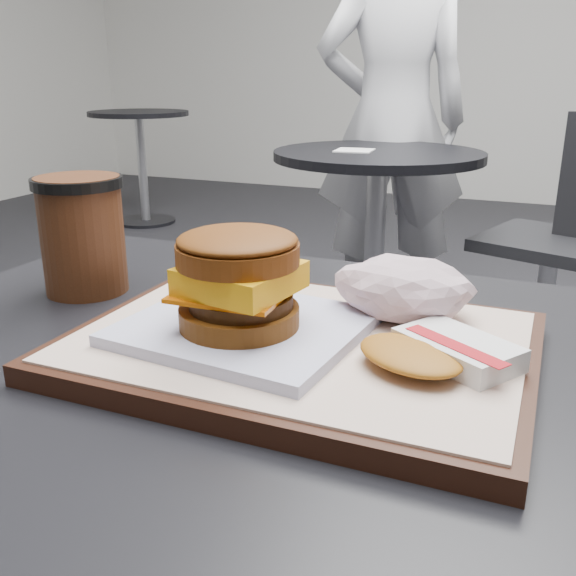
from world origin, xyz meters
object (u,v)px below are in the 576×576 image
(customer_table, at_px, (273,533))
(patron, at_px, (392,121))
(hash_brown, at_px, (436,352))
(crumpled_wrapper, at_px, (404,288))
(coffee_cup, at_px, (82,230))
(breakfast_sandwich, at_px, (241,291))
(neighbor_table, at_px, (376,210))
(serving_tray, at_px, (301,346))
(neighbor_chair, at_px, (576,230))

(customer_table, height_order, patron, patron)
(hash_brown, height_order, crumpled_wrapper, crumpled_wrapper)
(customer_table, bearing_deg, coffee_cup, 163.32)
(crumpled_wrapper, distance_m, patron, 2.05)
(customer_table, relative_size, patron, 0.49)
(customer_table, relative_size, breakfast_sandwich, 3.90)
(breakfast_sandwich, relative_size, neighbor_table, 0.27)
(breakfast_sandwich, bearing_deg, neighbor_table, 101.19)
(crumpled_wrapper, xyz_separation_m, patron, (-0.51, 1.99, 0.00))
(crumpled_wrapper, height_order, patron, patron)
(serving_tray, bearing_deg, crumpled_wrapper, 47.63)
(crumpled_wrapper, relative_size, neighbor_chair, 0.14)
(hash_brown, bearing_deg, serving_tray, 173.19)
(coffee_cup, bearing_deg, hash_brown, -11.86)
(patron, bearing_deg, crumpled_wrapper, 83.16)
(serving_tray, height_order, coffee_cup, coffee_cup)
(neighbor_table, distance_m, neighbor_chair, 0.65)
(patron, bearing_deg, breakfast_sandwich, 79.52)
(coffee_cup, bearing_deg, breakfast_sandwich, -20.90)
(serving_tray, distance_m, neighbor_table, 1.70)
(customer_table, bearing_deg, breakfast_sandwich, -147.93)
(hash_brown, height_order, patron, patron)
(customer_table, height_order, hash_brown, hash_brown)
(hash_brown, relative_size, neighbor_table, 0.18)
(hash_brown, relative_size, neighbor_chair, 0.15)
(hash_brown, bearing_deg, coffee_cup, 168.14)
(breakfast_sandwich, bearing_deg, customer_table, 32.07)
(breakfast_sandwich, height_order, neighbor_table, breakfast_sandwich)
(serving_tray, bearing_deg, neighbor_table, 102.84)
(neighbor_table, bearing_deg, serving_tray, -77.16)
(hash_brown, xyz_separation_m, patron, (-0.55, 2.08, 0.02))
(breakfast_sandwich, height_order, crumpled_wrapper, breakfast_sandwich)
(breakfast_sandwich, relative_size, hash_brown, 1.51)
(coffee_cup, distance_m, neighbor_chair, 1.82)
(coffee_cup, bearing_deg, patron, 94.44)
(coffee_cup, bearing_deg, neighbor_table, 93.37)
(coffee_cup, xyz_separation_m, patron, (-0.15, 1.99, -0.02))
(breakfast_sandwich, bearing_deg, hash_brown, 2.39)
(breakfast_sandwich, distance_m, neighbor_table, 1.72)
(breakfast_sandwich, relative_size, coffee_cup, 1.62)
(serving_tray, height_order, hash_brown, hash_brown)
(hash_brown, distance_m, patron, 2.15)
(serving_tray, height_order, patron, patron)
(hash_brown, height_order, coffee_cup, coffee_cup)
(crumpled_wrapper, bearing_deg, neighbor_chair, 83.49)
(customer_table, xyz_separation_m, hash_brown, (0.14, -0.01, 0.22))
(breakfast_sandwich, xyz_separation_m, patron, (-0.39, 2.08, -0.01))
(crumpled_wrapper, bearing_deg, hash_brown, -62.36)
(hash_brown, height_order, neighbor_chair, neighbor_chair)
(neighbor_chair, bearing_deg, coffee_cup, -107.73)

